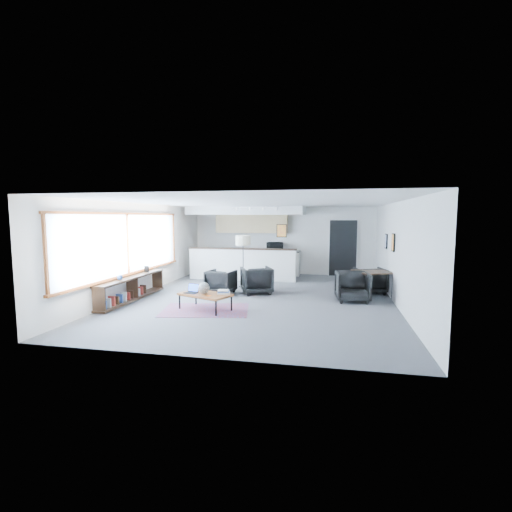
% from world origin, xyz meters
% --- Properties ---
extents(room, '(7.02, 9.02, 2.62)m').
position_xyz_m(room, '(0.00, 0.00, 1.30)').
color(room, '#4B4B4E').
rests_on(room, ground).
extents(window, '(0.10, 5.95, 1.66)m').
position_xyz_m(window, '(-3.46, -0.90, 1.46)').
color(window, '#8CBFFF').
rests_on(window, room).
extents(console, '(0.35, 3.00, 0.80)m').
position_xyz_m(console, '(-3.30, -1.05, 0.33)').
color(console, black).
rests_on(console, floor).
extents(kitchenette, '(4.20, 1.96, 2.60)m').
position_xyz_m(kitchenette, '(-1.20, 3.71, 1.38)').
color(kitchenette, white).
rests_on(kitchenette, floor).
extents(doorway, '(1.10, 0.12, 2.15)m').
position_xyz_m(doorway, '(2.30, 4.42, 1.07)').
color(doorway, black).
rests_on(doorway, room).
extents(track_light, '(1.60, 0.07, 0.15)m').
position_xyz_m(track_light, '(-0.59, 2.20, 2.53)').
color(track_light, silver).
rests_on(track_light, room).
extents(wall_art_lower, '(0.03, 0.38, 0.48)m').
position_xyz_m(wall_art_lower, '(3.47, 0.40, 1.55)').
color(wall_art_lower, black).
rests_on(wall_art_lower, room).
extents(wall_art_upper, '(0.03, 0.34, 0.44)m').
position_xyz_m(wall_art_upper, '(3.47, 1.70, 1.50)').
color(wall_art_upper, black).
rests_on(wall_art_upper, room).
extents(kilim_rug, '(2.25, 1.73, 0.01)m').
position_xyz_m(kilim_rug, '(-1.04, -1.62, 0.01)').
color(kilim_rug, '#5E3249').
rests_on(kilim_rug, floor).
extents(coffee_table, '(1.39, 1.08, 0.40)m').
position_xyz_m(coffee_table, '(-1.04, -1.62, 0.37)').
color(coffee_table, brown).
rests_on(coffee_table, floor).
extents(laptop, '(0.35, 0.31, 0.21)m').
position_xyz_m(laptop, '(-1.38, -1.59, 0.46)').
color(laptop, black).
rests_on(laptop, coffee_table).
extents(ceramic_pot, '(0.27, 0.27, 0.27)m').
position_xyz_m(ceramic_pot, '(-1.06, -1.64, 0.54)').
color(ceramic_pot, gray).
rests_on(ceramic_pot, coffee_table).
extents(book_stack, '(0.33, 0.28, 0.09)m').
position_xyz_m(book_stack, '(-0.61, -1.53, 0.44)').
color(book_stack, silver).
rests_on(book_stack, coffee_table).
extents(coaster, '(0.12, 0.12, 0.01)m').
position_xyz_m(coaster, '(-0.87, -1.85, 0.41)').
color(coaster, '#E5590C').
rests_on(coaster, coffee_table).
extents(armchair_left, '(0.83, 0.79, 0.76)m').
position_xyz_m(armchair_left, '(-1.24, 0.33, 0.38)').
color(armchair_left, black).
rests_on(armchair_left, floor).
extents(armchair_right, '(1.07, 1.05, 0.85)m').
position_xyz_m(armchair_right, '(-0.24, 0.57, 0.43)').
color(armchair_right, black).
rests_on(armchair_right, floor).
extents(floor_lamp, '(0.57, 0.57, 1.64)m').
position_xyz_m(floor_lamp, '(-0.86, 1.50, 1.42)').
color(floor_lamp, black).
rests_on(floor_lamp, floor).
extents(dining_table, '(1.15, 1.15, 0.73)m').
position_xyz_m(dining_table, '(3.00, 0.69, 0.67)').
color(dining_table, black).
rests_on(dining_table, floor).
extents(dining_chair_near, '(0.78, 0.74, 0.73)m').
position_xyz_m(dining_chair_near, '(2.45, 0.04, 0.37)').
color(dining_chair_near, black).
rests_on(dining_chair_near, floor).
extents(dining_chair_far, '(0.81, 0.78, 0.70)m').
position_xyz_m(dining_chair_far, '(3.00, 1.26, 0.35)').
color(dining_chair_far, black).
rests_on(dining_chair_far, floor).
extents(microwave, '(0.60, 0.35, 0.39)m').
position_xyz_m(microwave, '(-0.25, 4.15, 1.13)').
color(microwave, black).
rests_on(microwave, kitchenette).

